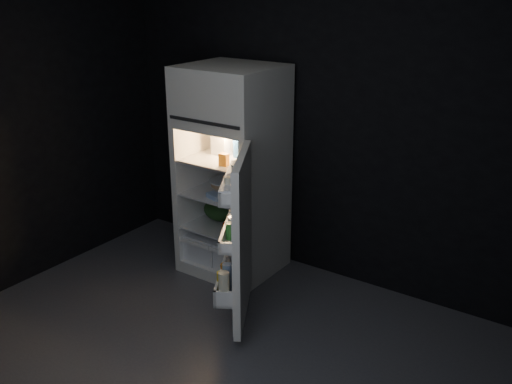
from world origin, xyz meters
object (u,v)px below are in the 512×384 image
Objects in this scene: yogurt_tray at (239,227)px; milk_jug at (223,140)px; refrigerator at (234,164)px; fridge_door at (238,239)px; egg_carton at (235,191)px.

milk_jug is at bearing 155.06° from yogurt_tray.
refrigerator is 7.33× the size of yogurt_tray.
milk_jug is 0.99× the size of yogurt_tray.
milk_jug reaches higher than yogurt_tray.
egg_carton is at bearing 128.34° from fridge_door.
egg_carton is 1.07× the size of yogurt_tray.
refrigerator is at bearing 2.04° from milk_jug.
yogurt_tray is at bearing -40.63° from refrigerator.
yogurt_tray is at bearing 126.19° from fridge_door.
refrigerator is at bearing 147.99° from egg_carton.
refrigerator is 7.42× the size of milk_jug.
refrigerator is 0.23m from egg_carton.
refrigerator is 0.94m from fridge_door.
yogurt_tray is at bearing -21.98° from milk_jug.
egg_carton is 0.31m from yogurt_tray.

